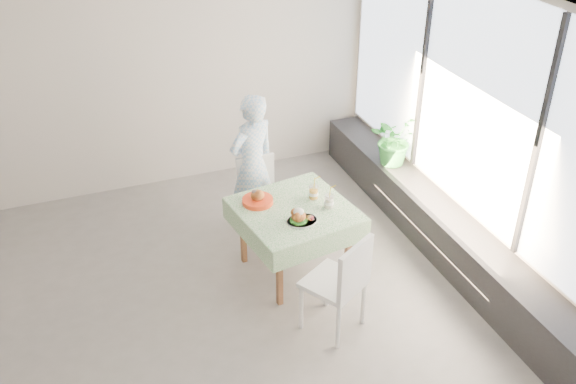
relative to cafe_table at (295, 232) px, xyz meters
name	(u,v)px	position (x,y,z in m)	size (l,w,h in m)	color
floor	(179,314)	(-1.24, -0.23, -0.46)	(6.00, 6.00, 0.00)	slate
ceiling	(144,13)	(-1.24, -0.23, 2.34)	(6.00, 6.00, 0.00)	white
wall_back	(119,79)	(-1.24, 2.27, 0.94)	(6.00, 0.02, 2.80)	beige
wall_right	(474,127)	(1.76, -0.23, 0.94)	(0.02, 5.00, 2.80)	beige
window_pane	(475,104)	(1.73, -0.23, 1.19)	(0.01, 4.80, 2.18)	#D1E0F9
window_ledge	(441,230)	(1.56, -0.23, -0.21)	(0.40, 4.80, 0.50)	black
cafe_table	(295,232)	(0.00, 0.00, 0.00)	(1.18, 1.18, 0.74)	brown
chair_far	(261,213)	(-0.10, 0.73, -0.19)	(0.43, 0.43, 0.88)	white
chair_near	(334,300)	(0.03, -0.89, -0.16)	(0.63, 0.63, 0.98)	white
diner	(252,164)	(-0.12, 0.92, 0.32)	(0.57, 0.38, 1.57)	#95C6EF
main_dish	(300,218)	(-0.04, -0.24, 0.33)	(0.29, 0.29, 0.15)	white
juice_cup_orange	(314,193)	(0.24, 0.10, 0.34)	(0.10, 0.10, 0.27)	white
juice_cup_lemonade	(329,202)	(0.31, -0.10, 0.34)	(0.10, 0.10, 0.27)	white
second_dish	(258,199)	(-0.30, 0.22, 0.32)	(0.30, 0.30, 0.14)	red
potted_plant	(394,139)	(1.55, 0.86, 0.34)	(0.54, 0.47, 0.60)	#277637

